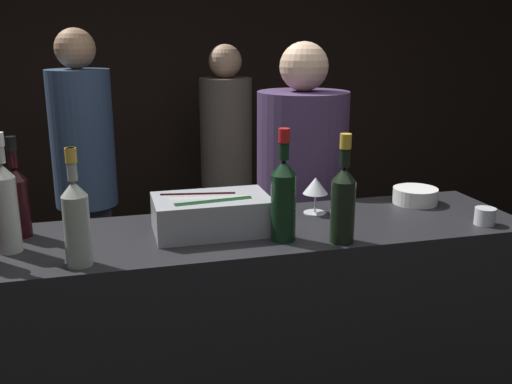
# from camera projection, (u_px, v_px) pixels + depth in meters

# --- Properties ---
(wall_back_chalkboard) EXTENTS (6.40, 0.06, 2.80)m
(wall_back_chalkboard) POSITION_uv_depth(u_px,v_px,m) (169.00, 79.00, 4.19)
(wall_back_chalkboard) COLOR black
(wall_back_chalkboard) RESTS_ON ground_plane
(bar_counter) EXTENTS (1.86, 0.51, 1.08)m
(bar_counter) POSITION_uv_depth(u_px,v_px,m) (258.00, 368.00, 2.07)
(bar_counter) COLOR black
(bar_counter) RESTS_ON ground_plane
(ice_bin_with_bottles) EXTENTS (0.38, 0.23, 0.12)m
(ice_bin_with_bottles) POSITION_uv_depth(u_px,v_px,m) (211.00, 212.00, 1.88)
(ice_bin_with_bottles) COLOR #9EA0A5
(ice_bin_with_bottles) RESTS_ON bar_counter
(bowl_white) EXTENTS (0.17, 0.17, 0.06)m
(bowl_white) POSITION_uv_depth(u_px,v_px,m) (415.00, 195.00, 2.21)
(bowl_white) COLOR white
(bowl_white) RESTS_ON bar_counter
(wine_glass) EXTENTS (0.09, 0.09, 0.13)m
(wine_glass) POSITION_uv_depth(u_px,v_px,m) (315.00, 187.00, 2.06)
(wine_glass) COLOR silver
(wine_glass) RESTS_ON bar_counter
(candle_votive) EXTENTS (0.07, 0.07, 0.06)m
(candle_votive) POSITION_uv_depth(u_px,v_px,m) (485.00, 216.00, 1.96)
(candle_votive) COLOR silver
(candle_votive) RESTS_ON bar_counter
(red_wine_bottle_black_foil) EXTENTS (0.07, 0.07, 0.33)m
(red_wine_bottle_black_foil) POSITION_uv_depth(u_px,v_px,m) (17.00, 197.00, 1.81)
(red_wine_bottle_black_foil) COLOR black
(red_wine_bottle_black_foil) RESTS_ON bar_counter
(white_wine_bottle) EXTENTS (0.07, 0.07, 0.36)m
(white_wine_bottle) POSITION_uv_depth(u_px,v_px,m) (5.00, 203.00, 1.68)
(white_wine_bottle) COLOR #B2B7AD
(white_wine_bottle) RESTS_ON bar_counter
(champagne_bottle) EXTENTS (0.08, 0.08, 0.34)m
(champagne_bottle) POSITION_uv_depth(u_px,v_px,m) (343.00, 199.00, 1.76)
(champagne_bottle) COLOR black
(champagne_bottle) RESTS_ON bar_counter
(red_wine_bottle_burgundy) EXTENTS (0.08, 0.08, 0.36)m
(red_wine_bottle_burgundy) POSITION_uv_depth(u_px,v_px,m) (283.00, 196.00, 1.78)
(red_wine_bottle_burgundy) COLOR black
(red_wine_bottle_burgundy) RESTS_ON bar_counter
(rose_wine_bottle) EXTENTS (0.07, 0.07, 0.34)m
(rose_wine_bottle) POSITION_uv_depth(u_px,v_px,m) (76.00, 219.00, 1.58)
(rose_wine_bottle) COLOR #9EA899
(rose_wine_bottle) RESTS_ON bar_counter
(person_in_hoodie) EXTENTS (0.34, 0.34, 1.66)m
(person_in_hoodie) POSITION_uv_depth(u_px,v_px,m) (226.00, 158.00, 3.76)
(person_in_hoodie) COLOR black
(person_in_hoodie) RESTS_ON ground_plane
(person_blond_tee) EXTENTS (0.33, 0.33, 1.75)m
(person_blond_tee) POSITION_uv_depth(u_px,v_px,m) (85.00, 173.00, 3.12)
(person_blond_tee) COLOR black
(person_blond_tee) RESTS_ON ground_plane
(person_grey_polo) EXTENTS (0.40, 0.40, 1.68)m
(person_grey_polo) POSITION_uv_depth(u_px,v_px,m) (301.00, 212.00, 2.59)
(person_grey_polo) COLOR black
(person_grey_polo) RESTS_ON ground_plane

